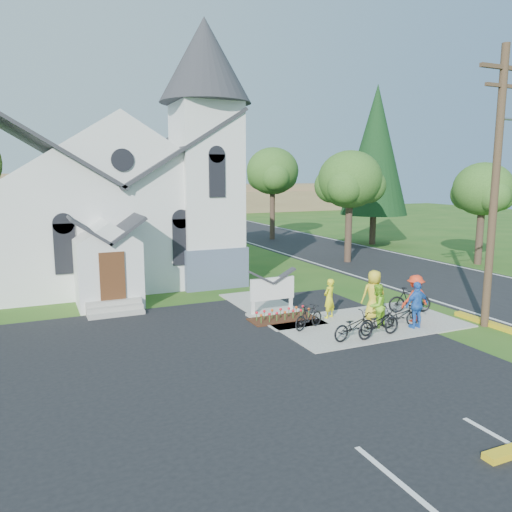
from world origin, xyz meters
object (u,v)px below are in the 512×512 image
cyclist_1 (377,306)px  cyclist_2 (417,305)px  utility_pole (497,179)px  bike_1 (309,317)px  cyclist_3 (415,298)px  church_sign (272,289)px  cyclist_4 (374,295)px  bike_3 (410,300)px  cyclist_0 (329,298)px  bike_0 (354,326)px  bike_2 (379,323)px  bike_4 (400,316)px

cyclist_1 → cyclist_2: cyclist_2 is taller
utility_pole → bike_1: 8.29m
cyclist_1 → bike_1: (-2.34, 0.87, -0.36)m
cyclist_3 → bike_1: bearing=-10.5°
church_sign → cyclist_4: cyclist_4 is taller
church_sign → cyclist_2: cyclist_2 is taller
cyclist_1 → bike_3: bearing=-175.7°
cyclist_0 → bike_3: size_ratio=0.89×
cyclist_0 → church_sign: bearing=-63.6°
bike_0 → bike_1: bearing=18.3°
bike_0 → cyclist_2: bearing=-95.5°
cyclist_1 → cyclist_3: 1.80m
church_sign → cyclist_4: (3.16, -2.41, -0.01)m
cyclist_0 → bike_2: cyclist_0 is taller
cyclist_0 → bike_3: 3.47m
cyclist_4 → bike_4: size_ratio=1.20×
church_sign → bike_2: bearing=-64.5°
cyclist_3 → cyclist_4: bearing=-33.2°
cyclist_0 → bike_1: bearing=10.0°
utility_pole → cyclist_3: 5.15m
church_sign → cyclist_3: (4.42, -3.27, -0.08)m
bike_0 → bike_3: bike_3 is taller
cyclist_2 → cyclist_3: (0.51, 0.66, 0.04)m
bike_0 → bike_3: bearing=-73.5°
bike_0 → cyclist_4: size_ratio=0.92×
cyclist_3 → cyclist_4: 1.53m
cyclist_1 → bike_1: bearing=-39.2°
cyclist_1 → bike_2: 1.15m
utility_pole → bike_0: utility_pole is taller
bike_1 → cyclist_3: (4.14, -0.85, 0.45)m
cyclist_2 → bike_2: size_ratio=0.92×
church_sign → cyclist_1: church_sign is taller
bike_0 → bike_2: 0.92m
utility_pole → bike_2: size_ratio=5.33×
utility_pole → bike_1: utility_pole is taller
bike_1 → cyclist_2: cyclist_2 is taller
bike_1 → bike_2: (1.72, -1.78, 0.05)m
bike_1 → bike_2: size_ratio=0.79×
church_sign → bike_1: bearing=-83.3°
bike_1 → cyclist_2: 3.96m
bike_3 → cyclist_0: bearing=99.8°
cyclist_0 → cyclist_2: bearing=110.4°
cyclist_1 → cyclist_3: size_ratio=0.90×
bike_2 → bike_1: bearing=36.0°
cyclist_2 → bike_3: 2.11m
cyclist_1 → bike_1: cyclist_1 is taller
bike_2 → cyclist_2: bearing=-89.8°
bike_0 → cyclist_2: 2.85m
bike_3 → bike_4: bike_3 is taller
bike_1 → church_sign: bearing=-13.8°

